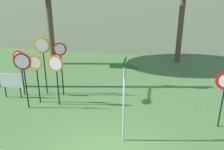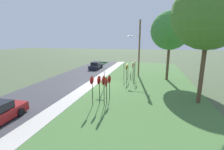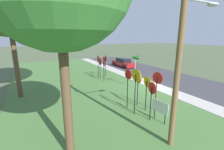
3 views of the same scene
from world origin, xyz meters
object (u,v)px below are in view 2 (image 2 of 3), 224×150
Objects in this scene: stop_sign_far_left at (128,68)px; parked_hatchback_near at (96,66)px; stop_sign_near_left at (134,68)px; utility_pole at (138,46)px; yield_sign_far_left at (104,83)px; oak_tree_left at (170,31)px; oak_tree_right at (209,13)px; stop_sign_far_center at (133,67)px; yield_sign_center at (92,84)px; yield_sign_near_right at (99,83)px; street_name_post at (104,73)px; notice_board at (131,72)px; yield_sign_near_left at (109,82)px; stop_sign_center_tall at (126,69)px; stop_sign_far_right at (135,65)px; stop_sign_near_right at (124,66)px; yield_sign_far_right at (106,84)px.

stop_sign_far_left is 10.55m from parked_hatchback_near.
utility_pole is at bearing 167.31° from stop_sign_near_left.
yield_sign_far_left is 13.50m from oak_tree_left.
oak_tree_right is (9.88, 6.34, 3.04)m from utility_pole.
stop_sign_far_center is 10.89m from yield_sign_center.
oak_tree_right is (8.27, 2.04, 0.86)m from oak_tree_left.
oak_tree_left is (-1.63, 5.41, 5.12)m from stop_sign_far_left.
yield_sign_near_right is 4.88m from street_name_post.
stop_sign_far_left is 9.70m from yield_sign_center.
yield_sign_far_left reaches higher than yield_sign_center.
notice_board is (1.75, -0.88, -3.78)m from utility_pole.
yield_sign_near_left is 1.87× the size of notice_board.
stop_sign_far_center is at bearing -179.20° from yield_sign_far_left.
stop_sign_far_left is at bearing -177.68° from stop_sign_center_tall.
stop_sign_far_right reaches higher than notice_board.
stop_sign_near_left is 2.63m from notice_board.
stop_sign_near_right is at bearing -100.62° from stop_sign_far_right.
yield_sign_center is at bearing -72.27° from oak_tree_right.
yield_sign_near_right is at bearing -16.14° from yield_sign_near_left.
stop_sign_far_center is at bearing 38.49° from notice_board.
street_name_post is at bearing -161.54° from yield_sign_near_right.
oak_tree_right reaches higher than stop_sign_center_tall.
yield_sign_far_left is 0.25× the size of oak_tree_right.
oak_tree_left is (-1.37, 6.02, 4.90)m from stop_sign_near_right.
stop_sign_far_left is 4.51m from utility_pole.
street_name_post is at bearing -23.58° from utility_pole.
yield_sign_near_left is at bearing -3.79° from stop_sign_far_left.
parked_hatchback_near is (-8.22, -8.36, -1.32)m from stop_sign_near_left.
notice_board is at bearing -88.45° from oak_tree_left.
street_name_post is (-4.78, -0.96, -0.07)m from yield_sign_near_right.
stop_sign_far_center is 0.98m from notice_board.
yield_sign_far_left is at bearing -1.38° from yield_sign_far_right.
stop_sign_far_right reaches higher than stop_sign_center_tall.
yield_sign_center is at bearing -13.80° from notice_board.
stop_sign_near_left is 1.04× the size of stop_sign_near_right.
stop_sign_far_right is at bearing 24.20° from stop_sign_far_center.
yield_sign_far_right is at bearing 117.55° from yield_sign_near_right.
stop_sign_near_left reaches higher than stop_sign_near_right.
stop_sign_near_right is 1.09× the size of stop_sign_center_tall.
utility_pole reaches higher than street_name_post.
stop_sign_far_left is 0.99× the size of yield_sign_near_left.
stop_sign_far_left is 7.82m from yield_sign_near_left.
yield_sign_far_left is at bearing -8.70° from notice_board.
yield_sign_far_right is 12.50m from utility_pole.
stop_sign_near_right is 7.88m from oak_tree_left.
stop_sign_far_center is 10.00m from yield_sign_far_right.
street_name_post reaches higher than yield_sign_far_right.
yield_sign_near_right is 10.66m from oak_tree_right.
stop_sign_near_left is at bearing 44.77° from stop_sign_near_right.
yield_sign_far_right is at bearing -3.33° from stop_sign_far_left.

